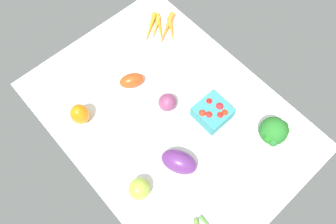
# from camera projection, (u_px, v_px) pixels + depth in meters

# --- Properties ---
(tablecloth) EXTENTS (1.04, 0.76, 0.02)m
(tablecloth) POSITION_uv_depth(u_px,v_px,m) (168.00, 115.00, 1.25)
(tablecloth) COLOR white
(tablecloth) RESTS_ON ground
(red_onion_near_basket) EXTENTS (0.07, 0.07, 0.07)m
(red_onion_near_basket) POSITION_uv_depth(u_px,v_px,m) (167.00, 102.00, 1.23)
(red_onion_near_basket) COLOR #7F385E
(red_onion_near_basket) RESTS_ON tablecloth
(berry_basket) EXTENTS (0.12, 0.12, 0.07)m
(berry_basket) POSITION_uv_depth(u_px,v_px,m) (213.00, 112.00, 1.21)
(berry_basket) COLOR teal
(berry_basket) RESTS_ON tablecloth
(roma_tomato) EXTENTS (0.09, 0.11, 0.06)m
(roma_tomato) POSITION_uv_depth(u_px,v_px,m) (132.00, 81.00, 1.27)
(roma_tomato) COLOR #E14116
(roma_tomato) RESTS_ON tablecloth
(broccoli_head) EXTENTS (0.10, 0.11, 0.13)m
(broccoli_head) POSITION_uv_depth(u_px,v_px,m) (274.00, 131.00, 1.13)
(broccoli_head) COLOR #9EBD81
(broccoli_head) RESTS_ON tablecloth
(eggplant) EXTENTS (0.15, 0.13, 0.08)m
(eggplant) POSITION_uv_depth(u_px,v_px,m) (179.00, 162.00, 1.12)
(eggplant) COLOR #5B296E
(eggplant) RESTS_ON tablecloth
(carrot_bunch) EXTENTS (0.18, 0.21, 0.03)m
(carrot_bunch) POSITION_uv_depth(u_px,v_px,m) (161.00, 29.00, 1.40)
(carrot_bunch) COLOR orange
(carrot_bunch) RESTS_ON tablecloth
(bell_pepper_orange) EXTENTS (0.10, 0.10, 0.09)m
(bell_pepper_orange) POSITION_uv_depth(u_px,v_px,m) (80.00, 114.00, 1.19)
(bell_pepper_orange) COLOR orange
(bell_pepper_orange) RESTS_ON tablecloth
(heirloom_tomato_green) EXTENTS (0.07, 0.07, 0.07)m
(heirloom_tomato_green) POSITION_uv_depth(u_px,v_px,m) (139.00, 189.00, 1.09)
(heirloom_tomato_green) COLOR #98B83C
(heirloom_tomato_green) RESTS_ON tablecloth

